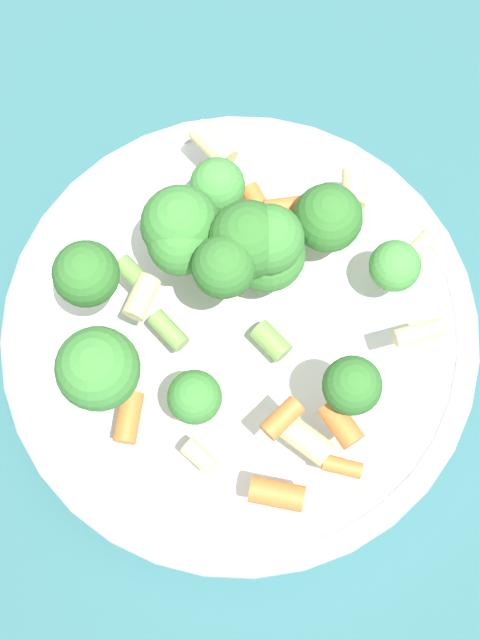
{
  "coord_description": "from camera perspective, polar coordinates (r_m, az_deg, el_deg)",
  "views": [
    {
      "loc": [
        -0.02,
        0.15,
        0.55
      ],
      "look_at": [
        0.0,
        0.0,
        0.06
      ],
      "focal_mm": 50.0,
      "sensor_mm": 36.0,
      "label": 1
    }
  ],
  "objects": [
    {
      "name": "ground_plane",
      "position": [
        0.57,
        -0.0,
        -1.81
      ],
      "size": [
        3.0,
        3.0,
        0.0
      ],
      "primitive_type": "plane",
      "color": "#2D6066"
    },
    {
      "name": "bowl",
      "position": [
        0.55,
        -0.0,
        -1.11
      ],
      "size": [
        0.29,
        0.29,
        0.05
      ],
      "color": "silver",
      "rests_on": "ground_plane"
    },
    {
      "name": "pasta_salad",
      "position": [
        0.49,
        -0.86,
        3.09
      ],
      "size": [
        0.21,
        0.22,
        0.09
      ],
      "color": "#8CB766",
      "rests_on": "bowl"
    }
  ]
}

